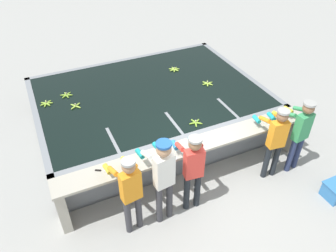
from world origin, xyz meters
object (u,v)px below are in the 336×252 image
(worker_1, at_px, (163,174))
(banana_bunch_floating_5, at_px, (66,95))
(worker_2, at_px, (193,166))
(worker_4, at_px, (300,130))
(banana_bunch_floating_1, at_px, (196,123))
(worker_3, at_px, (276,137))
(banana_bunch_floating_2, at_px, (76,106))
(worker_0, at_px, (130,189))
(banana_bunch_floating_4, at_px, (46,103))
(knife_0, at_px, (102,171))
(banana_bunch_floating_0, at_px, (208,83))
(knife_1, at_px, (167,153))
(banana_bunch_floating_3, at_px, (174,69))

(worker_1, distance_m, banana_bunch_floating_5, 3.35)
(worker_2, relative_size, worker_4, 0.99)
(worker_4, bearing_deg, banana_bunch_floating_1, 147.07)
(banana_bunch_floating_5, bearing_deg, worker_3, -44.12)
(worker_3, bearing_deg, banana_bunch_floating_1, 137.16)
(banana_bunch_floating_2, bearing_deg, worker_0, -84.20)
(worker_1, bearing_deg, banana_bunch_floating_1, 42.92)
(worker_4, height_order, banana_bunch_floating_1, worker_4)
(worker_1, bearing_deg, worker_0, 177.21)
(worker_1, distance_m, worker_2, 0.57)
(worker_3, xyz_separation_m, worker_4, (0.54, -0.04, 0.02))
(worker_4, relative_size, banana_bunch_floating_4, 5.74)
(worker_4, xyz_separation_m, knife_0, (-3.70, 0.57, -0.04))
(banana_bunch_floating_2, bearing_deg, banana_bunch_floating_5, 99.90)
(banana_bunch_floating_2, bearing_deg, banana_bunch_floating_0, -6.52)
(worker_1, xyz_separation_m, banana_bunch_floating_2, (-0.82, 2.70, -0.12))
(banana_bunch_floating_0, relative_size, banana_bunch_floating_2, 1.14)
(worker_2, height_order, worker_4, worker_4)
(banana_bunch_floating_4, xyz_separation_m, banana_bunch_floating_5, (0.45, 0.16, 0.00))
(worker_2, xyz_separation_m, worker_3, (1.77, 0.04, -0.01))
(worker_0, distance_m, banana_bunch_floating_0, 3.60)
(worker_0, bearing_deg, worker_3, 1.06)
(worker_2, height_order, banana_bunch_floating_4, worker_2)
(worker_3, bearing_deg, banana_bunch_floating_0, 93.30)
(worker_4, relative_size, banana_bunch_floating_0, 5.74)
(worker_2, distance_m, worker_4, 2.31)
(banana_bunch_floating_2, bearing_deg, knife_1, -62.15)
(worker_3, relative_size, banana_bunch_floating_1, 5.72)
(worker_0, relative_size, worker_2, 0.98)
(worker_0, distance_m, knife_0, 0.65)
(banana_bunch_floating_1, xyz_separation_m, banana_bunch_floating_3, (0.58, 2.19, -0.00))
(worker_3, bearing_deg, knife_0, 170.47)
(banana_bunch_floating_0, bearing_deg, worker_2, -125.25)
(worker_3, distance_m, banana_bunch_floating_2, 4.09)
(worker_3, height_order, banana_bunch_floating_3, worker_3)
(banana_bunch_floating_4, bearing_deg, knife_1, -56.24)
(banana_bunch_floating_4, bearing_deg, banana_bunch_floating_1, -37.07)
(banana_bunch_floating_0, distance_m, banana_bunch_floating_4, 3.63)
(knife_1, bearing_deg, banana_bunch_floating_4, 123.76)
(knife_0, relative_size, knife_1, 0.97)
(banana_bunch_floating_2, distance_m, knife_0, 2.09)
(banana_bunch_floating_4, distance_m, banana_bunch_floating_5, 0.48)
(worker_3, height_order, banana_bunch_floating_0, worker_3)
(banana_bunch_floating_4, bearing_deg, worker_2, -57.51)
(banana_bunch_floating_2, distance_m, banana_bunch_floating_5, 0.53)
(banana_bunch_floating_4, bearing_deg, banana_bunch_floating_5, 19.12)
(worker_2, relative_size, banana_bunch_floating_4, 5.70)
(banana_bunch_floating_1, bearing_deg, worker_0, -148.10)
(worker_2, height_order, banana_bunch_floating_1, worker_2)
(banana_bunch_floating_3, bearing_deg, banana_bunch_floating_4, -175.54)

